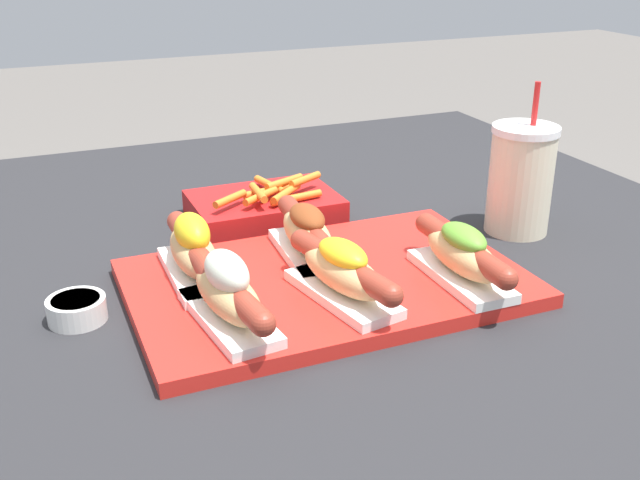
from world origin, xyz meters
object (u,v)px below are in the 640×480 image
at_px(serving_tray, 326,283).
at_px(drink_cup, 521,179).
at_px(hot_dog_3, 193,250).
at_px(hot_dog_0, 228,292).
at_px(fries_basket, 265,206).
at_px(sauce_bowl, 77,308).
at_px(hot_dog_2, 462,254).
at_px(hot_dog_1, 343,272).
at_px(hot_dog_4, 307,233).

distance_m(serving_tray, drink_cup, 0.34).
bearing_deg(drink_cup, hot_dog_3, -178.95).
height_order(hot_dog_0, fries_basket, hot_dog_0).
xyz_separation_m(hot_dog_0, sauce_bowl, (-0.15, 0.10, -0.04)).
distance_m(serving_tray, fries_basket, 0.26).
bearing_deg(drink_cup, hot_dog_0, -164.52).
bearing_deg(fries_basket, serving_tray, -91.99).
height_order(hot_dog_0, drink_cup, drink_cup).
bearing_deg(hot_dog_2, drink_cup, 37.06).
xyz_separation_m(hot_dog_1, sauce_bowl, (-0.28, 0.10, -0.04)).
bearing_deg(drink_cup, hot_dog_1, -159.24).
height_order(hot_dog_0, hot_dog_1, hot_dog_0).
bearing_deg(hot_dog_4, sauce_bowl, -175.66).
relative_size(serving_tray, hot_dog_3, 2.33).
bearing_deg(fries_basket, hot_dog_4, -92.80).
bearing_deg(hot_dog_4, hot_dog_0, -138.69).
distance_m(serving_tray, hot_dog_2, 0.17).
bearing_deg(drink_cup, hot_dog_2, -142.94).
height_order(serving_tray, fries_basket, fries_basket).
relative_size(sauce_bowl, drink_cup, 0.30).
xyz_separation_m(hot_dog_0, hot_dog_1, (0.13, 0.00, -0.00)).
bearing_deg(hot_dog_0, fries_basket, 64.84).
bearing_deg(hot_dog_0, drink_cup, 15.48).
relative_size(serving_tray, drink_cup, 2.18).
relative_size(serving_tray, hot_dog_0, 2.35).
bearing_deg(hot_dog_3, hot_dog_4, 0.78).
bearing_deg(sauce_bowl, hot_dog_2, -14.28).
bearing_deg(hot_dog_1, hot_dog_3, 140.28).
height_order(hot_dog_3, hot_dog_4, hot_dog_3).
xyz_separation_m(hot_dog_2, hot_dog_3, (-0.29, 0.13, 0.00)).
xyz_separation_m(serving_tray, hot_dog_1, (-0.01, -0.06, 0.04)).
relative_size(hot_dog_2, drink_cup, 0.93).
bearing_deg(serving_tray, hot_dog_3, 158.45).
bearing_deg(hot_dog_4, fries_basket, 87.20).
height_order(hot_dog_2, fries_basket, hot_dog_2).
height_order(hot_dog_1, hot_dog_3, hot_dog_3).
bearing_deg(drink_cup, serving_tray, -168.45).
xyz_separation_m(hot_dog_0, drink_cup, (0.47, 0.13, 0.02)).
xyz_separation_m(hot_dog_1, hot_dog_4, (0.01, 0.12, -0.00)).
xyz_separation_m(sauce_bowl, fries_basket, (0.30, 0.22, 0.00)).
height_order(serving_tray, drink_cup, drink_cup).
bearing_deg(fries_basket, hot_dog_2, -67.53).
bearing_deg(serving_tray, hot_dog_0, -155.96).
relative_size(hot_dog_1, fries_basket, 0.92).
height_order(hot_dog_4, drink_cup, drink_cup).
xyz_separation_m(hot_dog_0, fries_basket, (0.15, 0.32, -0.03)).
bearing_deg(hot_dog_0, hot_dog_1, 1.39).
xyz_separation_m(sauce_bowl, drink_cup, (0.62, 0.03, 0.06)).
bearing_deg(drink_cup, fries_basket, 149.40).
bearing_deg(fries_basket, sauce_bowl, -143.86).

